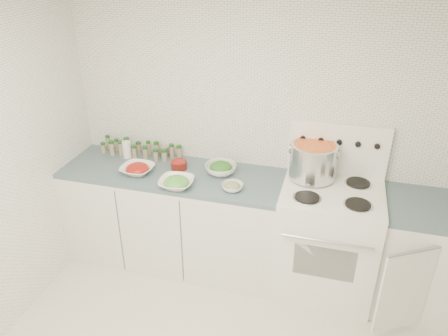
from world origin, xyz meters
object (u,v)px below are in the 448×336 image
at_px(stove, 327,237).
at_px(stock_pot, 313,159).
at_px(bowl_tomato, 137,169).
at_px(bowl_snowpea, 176,182).

distance_m(stove, stock_pot, 0.64).
bearing_deg(stock_pot, bowl_tomato, -170.27).
xyz_separation_m(stove, stock_pot, (-0.18, 0.15, 0.60)).
bearing_deg(bowl_tomato, stove, 3.31).
height_order(stock_pot, bowl_snowpea, stock_pot).
distance_m(stock_pot, bowl_snowpea, 1.08).
relative_size(stove, bowl_tomato, 4.85).
bearing_deg(stove, stock_pot, 140.36).
height_order(stove, stock_pot, stove).
xyz_separation_m(stock_pot, bowl_tomato, (-1.39, -0.24, -0.16)).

